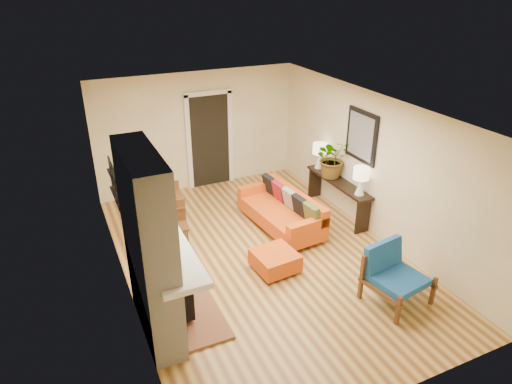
% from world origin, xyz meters
% --- Properties ---
extents(room_shell, '(6.50, 6.50, 6.50)m').
position_xyz_m(room_shell, '(0.60, 2.63, 1.24)').
color(room_shell, '#D9A953').
rests_on(room_shell, ground).
extents(fireplace, '(1.09, 1.68, 2.60)m').
position_xyz_m(fireplace, '(-2.00, -1.00, 1.24)').
color(fireplace, white).
rests_on(fireplace, ground).
extents(sofa, '(1.01, 2.01, 0.77)m').
position_xyz_m(sofa, '(0.85, 0.77, 0.34)').
color(sofa, silver).
rests_on(sofa, ground).
extents(ottoman, '(0.71, 0.71, 0.33)m').
position_xyz_m(ottoman, '(0.04, -0.46, 0.19)').
color(ottoman, silver).
rests_on(ottoman, ground).
extents(blue_chair, '(0.94, 0.92, 0.86)m').
position_xyz_m(blue_chair, '(1.30, -1.80, 0.46)').
color(blue_chair, brown).
rests_on(blue_chair, ground).
extents(dining_table, '(0.82, 1.60, 0.84)m').
position_xyz_m(dining_table, '(-1.19, 1.50, 0.55)').
color(dining_table, brown).
rests_on(dining_table, ground).
extents(console_table, '(0.34, 1.85, 0.72)m').
position_xyz_m(console_table, '(2.07, 0.78, 0.58)').
color(console_table, black).
rests_on(console_table, ground).
extents(lamp_near, '(0.30, 0.30, 0.54)m').
position_xyz_m(lamp_near, '(2.07, 0.10, 1.06)').
color(lamp_near, white).
rests_on(lamp_near, console_table).
extents(lamp_far, '(0.30, 0.30, 0.54)m').
position_xyz_m(lamp_far, '(2.07, 1.52, 1.06)').
color(lamp_far, white).
rests_on(lamp_far, console_table).
extents(houseplant, '(0.83, 0.76, 0.80)m').
position_xyz_m(houseplant, '(2.06, 1.01, 1.13)').
color(houseplant, '#1E5919').
rests_on(houseplant, console_table).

